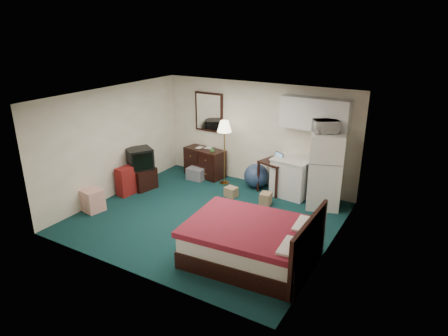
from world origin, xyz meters
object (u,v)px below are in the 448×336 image
Objects in this scene: dresser at (205,162)px; desk at (275,176)px; kitchen_counter at (291,178)px; fridge at (325,171)px; bed at (250,243)px; tv_stand at (142,178)px; floor_lamp at (224,153)px; suitcase at (126,181)px.

desk is (2.00, -0.05, 0.02)m from dresser.
kitchen_counter is (0.41, -0.02, 0.05)m from desk.
fridge is (1.22, -0.19, 0.44)m from desk.
dresser is 2.00m from desk.
bed reaches higher than tv_stand.
tv_stand is at bearing -150.99° from kitchen_counter.
fridge is (0.80, -0.17, 0.39)m from kitchen_counter.
fridge is 0.82× the size of bed.
floor_lamp is 1.36m from desk.
bed is (-0.41, -2.69, -0.50)m from fridge.
tv_stand is (-3.66, 1.45, -0.07)m from bed.
desk is 3.48m from suitcase.
bed is at bearing -116.98° from fridge.
kitchen_counter reaches higher than desk.
floor_lamp reaches higher than kitchen_counter.
fridge is at bearing -0.84° from floor_lamp.
fridge is (2.51, -0.04, 0.03)m from floor_lamp.
bed is at bearing -58.02° from desk.
desk is 3.19m from tv_stand.
dresser is at bearing -165.19° from desk.
desk reaches higher than suitcase.
floor_lamp reaches higher than desk.
dresser is 0.53× the size of bed.
bed is 3.85m from suitcase.
desk is 0.46× the size of fridge.
tv_stand is at bearing 153.92° from bed.
suitcase is at bearing -105.76° from dresser.
kitchen_counter is at bearing 93.43° from bed.
kitchen_counter is 3.56m from tv_stand.
tv_stand is 0.50m from suitcase.
tv_stand is at bearing -110.83° from dresser.
floor_lamp is 2.44m from suitcase.
floor_lamp is at bearing 160.82° from fridge.
floor_lamp is 1.83× the size of kitchen_counter.
floor_lamp is at bearing 51.14° from tv_stand.
bed is (0.81, -2.87, -0.06)m from desk.
fridge is 4.50m from suitcase.
kitchen_counter reaches higher than tv_stand.
kitchen_counter is 0.43× the size of bed.
dresser reaches higher than tv_stand.
fridge is (3.22, -0.24, 0.46)m from dresser.
desk is at bearing 38.52° from tv_stand.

